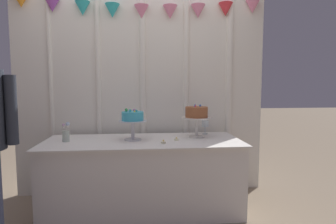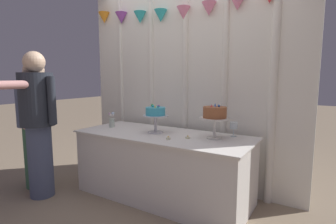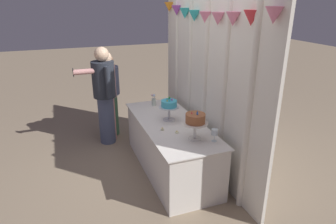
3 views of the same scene
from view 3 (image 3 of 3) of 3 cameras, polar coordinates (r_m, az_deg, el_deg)
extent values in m
plane|color=gray|center=(4.38, -0.78, -11.02)|extent=(24.00, 24.00, 0.00)
cube|color=white|center=(4.10, 7.38, 5.93)|extent=(2.88, 0.04, 2.54)
cylinder|color=white|center=(5.00, 1.69, 8.83)|extent=(0.05, 0.05, 2.54)
cylinder|color=white|center=(4.52, 4.21, 7.47)|extent=(0.07, 0.07, 2.54)
cylinder|color=white|center=(4.09, 7.13, 5.87)|extent=(0.08, 0.08, 2.54)
cylinder|color=white|center=(3.66, 10.74, 3.87)|extent=(0.07, 0.07, 2.54)
cylinder|color=white|center=(3.25, 15.38, 1.25)|extent=(0.08, 0.08, 2.54)
cone|color=orange|center=(5.12, 0.24, 19.48)|extent=(0.16, 0.16, 0.15)
cone|color=purple|center=(4.82, 1.66, 18.89)|extent=(0.16, 0.16, 0.15)
cone|color=#2DB2B7|center=(4.52, 3.26, 18.36)|extent=(0.16, 0.16, 0.15)
cone|color=#2DB2B7|center=(4.23, 5.07, 17.89)|extent=(0.16, 0.16, 0.15)
cone|color=pink|center=(3.94, 7.15, 17.50)|extent=(0.16, 0.16, 0.15)
cone|color=pink|center=(3.66, 9.55, 17.21)|extent=(0.16, 0.16, 0.15)
cone|color=pink|center=(3.38, 12.36, 17.02)|extent=(0.16, 0.16, 0.15)
cone|color=#DB333D|center=(3.11, 15.67, 16.96)|extent=(0.16, 0.16, 0.15)
cone|color=pink|center=(2.86, 19.62, 17.04)|extent=(0.16, 0.16, 0.15)
cube|color=white|center=(4.24, 0.48, -6.69)|extent=(1.92, 0.75, 0.71)
cube|color=white|center=(4.08, 0.49, -2.16)|extent=(1.97, 0.80, 0.01)
cylinder|color=silver|center=(4.17, 0.19, -1.45)|extent=(0.17, 0.17, 0.01)
cylinder|color=silver|center=(4.13, 0.19, -0.24)|extent=(0.03, 0.03, 0.18)
cylinder|color=silver|center=(4.10, 0.20, 0.98)|extent=(0.28, 0.28, 0.01)
cylinder|color=#3DB2D1|center=(4.08, 0.20, 1.63)|extent=(0.22, 0.22, 0.09)
sphere|color=#2DB2B7|center=(4.03, 0.29, 2.17)|extent=(0.02, 0.02, 0.02)
sphere|color=purple|center=(4.06, 0.75, 2.37)|extent=(0.03, 0.03, 0.03)
sphere|color=green|center=(4.13, 0.26, 2.74)|extent=(0.03, 0.03, 0.03)
sphere|color=#2DB2B7|center=(4.08, -0.13, 2.47)|extent=(0.03, 0.03, 0.03)
cone|color=yellow|center=(4.03, -0.17, 2.27)|extent=(0.02, 0.02, 0.03)
cylinder|color=silver|center=(3.64, 5.13, -5.04)|extent=(0.16, 0.16, 0.01)
cylinder|color=silver|center=(3.60, 5.18, -3.58)|extent=(0.03, 0.03, 0.19)
cylinder|color=silver|center=(3.55, 5.23, -2.11)|extent=(0.31, 0.31, 0.01)
cylinder|color=#995633|center=(3.53, 5.27, -1.20)|extent=(0.24, 0.24, 0.11)
sphere|color=blue|center=(3.48, 5.65, -0.39)|extent=(0.02, 0.02, 0.02)
cone|color=blue|center=(3.53, 5.68, 0.02)|extent=(0.02, 0.02, 0.03)
cone|color=#DB333D|center=(3.51, 4.58, -0.11)|extent=(0.02, 0.02, 0.03)
cylinder|color=silver|center=(3.61, 8.82, -5.50)|extent=(0.06, 0.06, 0.00)
cylinder|color=silver|center=(3.59, 8.85, -4.89)|extent=(0.01, 0.01, 0.08)
cylinder|color=silver|center=(3.56, 8.92, -3.80)|extent=(0.08, 0.08, 0.07)
cylinder|color=#B2C1B2|center=(4.72, -2.74, 1.93)|extent=(0.07, 0.07, 0.11)
sphere|color=silver|center=(4.67, -2.69, 3.24)|extent=(0.04, 0.04, 0.04)
sphere|color=white|center=(4.67, -2.67, 2.97)|extent=(0.03, 0.03, 0.03)
sphere|color=white|center=(4.71, -2.90, 3.05)|extent=(0.03, 0.03, 0.03)
sphere|color=#CC9EC6|center=(4.69, -3.10, 3.28)|extent=(0.03, 0.03, 0.03)
cylinder|color=beige|center=(3.85, -1.09, -3.35)|extent=(0.05, 0.05, 0.02)
sphere|color=#F9CC4C|center=(3.84, -1.09, -3.08)|extent=(0.01, 0.01, 0.01)
cylinder|color=beige|center=(3.78, 1.72, -3.92)|extent=(0.05, 0.05, 0.01)
sphere|color=#F9CC4C|center=(3.77, 1.72, -3.69)|extent=(0.01, 0.01, 0.01)
cylinder|color=#3D6B4C|center=(5.41, -10.85, -0.41)|extent=(0.27, 0.27, 0.76)
cylinder|color=#4C5675|center=(5.22, -11.31, 5.96)|extent=(0.37, 0.37, 0.48)
sphere|color=#A37556|center=(5.14, -11.59, 9.65)|extent=(0.21, 0.21, 0.21)
cube|color=#664C84|center=(5.19, -13.08, 6.02)|extent=(0.04, 0.01, 0.31)
cylinder|color=#4C5675|center=(5.43, -11.61, 6.41)|extent=(0.08, 0.08, 0.42)
cylinder|color=#4C5675|center=(5.01, -10.98, 5.22)|extent=(0.08, 0.08, 0.42)
cylinder|color=#4C5675|center=(5.11, -11.65, -1.46)|extent=(0.30, 0.30, 0.82)
cylinder|color=#282D38|center=(4.89, -12.25, 6.11)|extent=(0.41, 0.41, 0.58)
sphere|color=beige|center=(4.81, -12.62, 10.77)|extent=(0.23, 0.23, 0.23)
cylinder|color=#282D38|center=(5.10, -13.01, 6.60)|extent=(0.08, 0.08, 0.51)
cylinder|color=#282D38|center=(4.69, -11.41, 5.46)|extent=(0.08, 0.08, 0.51)
cylinder|color=#D6938E|center=(5.23, -11.19, -1.12)|extent=(0.26, 0.26, 0.77)
cylinder|color=#D6938E|center=(5.03, -11.71, 5.82)|extent=(0.36, 0.36, 0.54)
sphere|color=beige|center=(4.94, -12.04, 10.09)|extent=(0.22, 0.22, 0.22)
cylinder|color=#D6938E|center=(5.21, -11.61, 6.29)|extent=(0.08, 0.08, 0.47)
cylinder|color=#D6938E|center=(4.76, -14.85, 7.55)|extent=(0.08, 0.47, 0.08)
cube|color=black|center=(4.74, -17.71, 7.21)|extent=(0.06, 0.01, 0.12)
camera|label=1|loc=(3.99, -41.81, 0.45)|focal=30.73mm
camera|label=2|loc=(2.42, -44.11, -9.15)|focal=28.29mm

